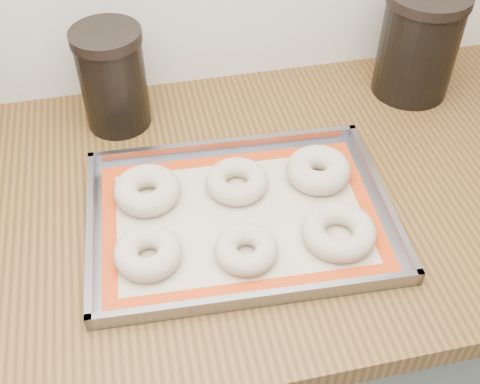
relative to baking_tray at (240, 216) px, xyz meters
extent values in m
cube|color=slate|center=(0.00, 0.06, -0.48)|extent=(3.00, 0.65, 0.86)
cube|color=brown|center=(0.00, 0.06, -0.03)|extent=(3.06, 0.68, 0.04)
cube|color=gray|center=(0.00, 0.00, 0.00)|extent=(0.48, 0.35, 0.00)
cube|color=gray|center=(0.01, 0.16, 0.01)|extent=(0.46, 0.03, 0.02)
cube|color=gray|center=(-0.01, -0.16, 0.01)|extent=(0.46, 0.03, 0.02)
cube|color=gray|center=(-0.22, 0.01, 0.01)|extent=(0.03, 0.33, 0.02)
cube|color=gray|center=(0.22, -0.01, 0.01)|extent=(0.03, 0.33, 0.02)
cube|color=#C6B793|center=(0.00, 0.00, 0.00)|extent=(0.43, 0.31, 0.00)
cube|color=red|center=(0.01, 0.13, 0.00)|extent=(0.42, 0.04, 0.00)
cube|color=red|center=(-0.01, -0.13, 0.00)|extent=(0.42, 0.04, 0.00)
cube|color=red|center=(-0.20, 0.01, 0.00)|extent=(0.03, 0.25, 0.00)
cube|color=red|center=(0.20, -0.01, 0.00)|extent=(0.03, 0.25, 0.00)
torus|color=beige|center=(-0.15, -0.06, 0.02)|extent=(0.12, 0.12, 0.04)
torus|color=beige|center=(-0.01, -0.08, 0.01)|extent=(0.12, 0.12, 0.03)
torus|color=beige|center=(0.13, -0.07, 0.01)|extent=(0.13, 0.13, 0.03)
torus|color=beige|center=(-0.13, 0.07, 0.02)|extent=(0.12, 0.12, 0.04)
torus|color=beige|center=(0.01, 0.06, 0.01)|extent=(0.10, 0.10, 0.03)
torus|color=beige|center=(0.14, 0.06, 0.02)|extent=(0.13, 0.13, 0.04)
cylinder|color=black|center=(-0.16, 0.29, 0.08)|extent=(0.11, 0.11, 0.17)
cylinder|color=black|center=(-0.16, 0.29, 0.17)|extent=(0.12, 0.12, 0.02)
cylinder|color=black|center=(0.39, 0.27, 0.08)|extent=(0.14, 0.14, 0.18)
camera|label=1|loc=(-0.13, -0.61, 0.68)|focal=45.00mm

